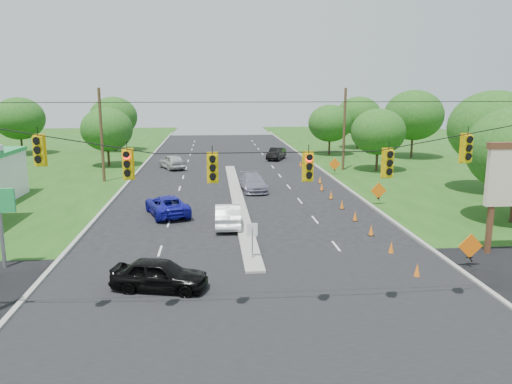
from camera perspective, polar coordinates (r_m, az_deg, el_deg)
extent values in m
plane|color=black|center=(20.90, 0.95, -13.37)|extent=(160.00, 160.00, 0.00)
cube|color=black|center=(20.90, 0.95, -13.37)|extent=(160.00, 14.00, 0.02)
cube|color=gray|center=(50.28, -14.26, 1.16)|extent=(0.25, 110.00, 0.16)
cube|color=gray|center=(51.08, 8.72, 1.55)|extent=(0.25, 110.00, 0.16)
cube|color=gray|center=(40.85, -2.14, -0.85)|extent=(1.00, 34.00, 0.18)
cylinder|color=gray|center=(26.15, -0.43, -6.03)|extent=(0.06, 0.06, 1.80)
cube|color=white|center=(25.91, -0.43, -4.34)|extent=(0.55, 0.04, 0.70)
cylinder|color=black|center=(18.04, 1.36, 5.80)|extent=(24.00, 0.04, 0.04)
cube|color=yellow|center=(18.92, -23.56, 4.34)|extent=(0.34, 0.24, 1.00)
cube|color=yellow|center=(18.27, -14.45, 3.05)|extent=(0.34, 0.24, 1.00)
cube|color=yellow|center=(18.05, -4.98, 2.72)|extent=(0.34, 0.24, 1.00)
cube|color=yellow|center=(18.39, 6.01, 2.86)|extent=(0.34, 0.24, 1.00)
cube|color=yellow|center=(19.17, 14.86, 3.16)|extent=(0.34, 0.24, 1.00)
cube|color=yellow|center=(20.33, 22.94, 4.59)|extent=(0.34, 0.24, 1.00)
cylinder|color=#422D1C|center=(50.13, -17.24, 6.17)|extent=(0.28, 0.28, 9.00)
cylinder|color=#422D1C|center=(55.92, 10.05, 7.02)|extent=(0.28, 0.28, 9.00)
cylinder|color=gray|center=(27.81, -27.11, -3.90)|extent=(0.20, 0.20, 4.00)
cube|color=#59331E|center=(29.72, 25.23, -2.39)|extent=(0.25, 0.25, 4.40)
cone|color=orange|center=(25.35, 17.93, -8.51)|extent=(0.32, 0.32, 0.70)
cone|color=orange|center=(28.42, 15.20, -6.15)|extent=(0.32, 0.32, 0.70)
cone|color=orange|center=(31.58, 13.03, -4.25)|extent=(0.32, 0.32, 0.70)
cone|color=orange|center=(34.80, 11.26, -2.70)|extent=(0.32, 0.32, 0.70)
cone|color=orange|center=(38.08, 9.80, -1.40)|extent=(0.32, 0.32, 0.70)
cone|color=orange|center=(41.39, 8.57, -0.32)|extent=(0.32, 0.32, 0.70)
cone|color=orange|center=(44.73, 7.53, 0.61)|extent=(0.32, 0.32, 0.70)
cone|color=orange|center=(48.21, 7.33, 1.41)|extent=(0.32, 0.32, 0.70)
cone|color=orange|center=(51.59, 6.50, 2.10)|extent=(0.32, 0.32, 0.70)
cone|color=orange|center=(54.97, 5.77, 2.71)|extent=(0.32, 0.32, 0.70)
cone|color=orange|center=(58.38, 5.13, 3.24)|extent=(0.32, 0.32, 0.70)
cube|color=black|center=(27.46, 23.20, -6.89)|extent=(0.06, 0.58, 0.26)
cube|color=black|center=(27.46, 23.20, -6.89)|extent=(0.06, 0.58, 0.26)
cube|color=orange|center=(27.29, 23.30, -5.70)|extent=(1.27, 0.05, 1.27)
cube|color=black|center=(39.87, 13.79, -0.69)|extent=(0.06, 0.58, 0.26)
cube|color=black|center=(39.87, 13.79, -0.69)|extent=(0.06, 0.58, 0.26)
cube|color=orange|center=(39.75, 13.83, 0.15)|extent=(1.27, 0.05, 1.27)
cube|color=black|center=(53.07, 8.96, 2.52)|extent=(0.06, 0.58, 0.26)
cube|color=black|center=(53.07, 8.96, 2.52)|extent=(0.06, 0.58, 0.26)
cube|color=orange|center=(52.98, 8.98, 3.16)|extent=(1.27, 0.05, 1.27)
cylinder|color=black|center=(75.81, -25.20, 4.95)|extent=(0.28, 0.28, 2.88)
ellipsoid|color=#194C14|center=(75.55, -25.43, 7.59)|extent=(6.72, 6.72, 5.76)
cylinder|color=black|center=(60.52, -16.50, 3.98)|extent=(0.28, 0.28, 2.52)
ellipsoid|color=#194C14|center=(60.21, -16.67, 6.88)|extent=(5.88, 5.88, 5.04)
cylinder|color=black|center=(75.51, -15.81, 5.59)|extent=(0.28, 0.28, 2.88)
ellipsoid|color=#194C14|center=(75.24, -15.96, 8.25)|extent=(6.72, 6.72, 5.76)
cylinder|color=black|center=(47.92, 25.08, 1.88)|extent=(0.28, 0.28, 3.24)
ellipsoid|color=#194C14|center=(47.48, 25.50, 6.59)|extent=(7.56, 7.56, 6.48)
cylinder|color=black|center=(56.33, 13.65, 3.59)|extent=(0.28, 0.28, 2.52)
ellipsoid|color=#194C14|center=(56.00, 13.80, 6.71)|extent=(5.88, 5.88, 5.04)
cylinder|color=black|center=(68.39, 17.38, 5.06)|extent=(0.28, 0.28, 3.24)
ellipsoid|color=#194C14|center=(68.08, 17.58, 8.37)|extent=(7.56, 7.56, 6.48)
cylinder|color=black|center=(77.40, 11.53, 5.93)|extent=(0.28, 0.28, 2.88)
ellipsoid|color=#194C14|center=(77.14, 11.64, 8.53)|extent=(6.72, 6.72, 5.76)
cylinder|color=black|center=(69.14, 8.38, 5.23)|extent=(0.28, 0.28, 2.52)
ellipsoid|color=#194C14|center=(68.87, 8.45, 7.78)|extent=(5.88, 5.88, 5.04)
imported|color=black|center=(22.94, -10.95, -9.26)|extent=(4.60, 2.67, 1.47)
imported|color=white|center=(32.75, -3.26, -2.65)|extent=(1.68, 4.63, 1.52)
imported|color=#15159A|center=(36.18, -10.13, -1.49)|extent=(3.89, 5.72, 1.45)
imported|color=gray|center=(44.22, -0.31, 1.10)|extent=(2.35, 5.21, 1.48)
imported|color=#ADADAD|center=(57.35, -9.58, 3.44)|extent=(3.71, 5.12, 1.62)
imported|color=black|center=(64.08, 2.34, 4.40)|extent=(3.17, 4.87, 1.52)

